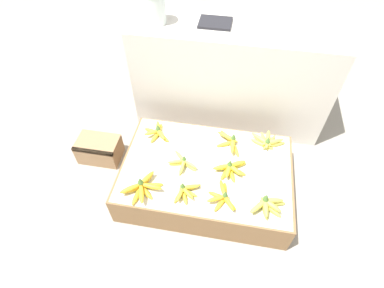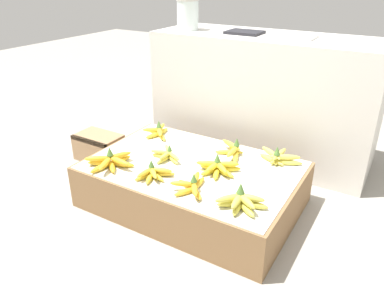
% 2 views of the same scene
% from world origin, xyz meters
% --- Properties ---
extents(ground_plane, '(10.00, 10.00, 0.00)m').
position_xyz_m(ground_plane, '(0.00, 0.00, 0.00)').
color(ground_plane, gray).
extents(display_platform, '(1.13, 0.75, 0.25)m').
position_xyz_m(display_platform, '(0.00, 0.00, 0.12)').
color(display_platform, olive).
rests_on(display_platform, ground_plane).
extents(back_vendor_table, '(1.48, 0.55, 0.83)m').
position_xyz_m(back_vendor_table, '(0.07, 0.82, 0.42)').
color(back_vendor_table, beige).
rests_on(back_vendor_table, ground_plane).
extents(wooden_crate, '(0.31, 0.20, 0.18)m').
position_xyz_m(wooden_crate, '(-0.84, 0.13, 0.09)').
color(wooden_crate, '#997551').
rests_on(wooden_crate, ground_plane).
extents(banana_bunch_front_left, '(0.25, 0.26, 0.11)m').
position_xyz_m(banana_bunch_front_left, '(-0.36, -0.25, 0.28)').
color(banana_bunch_front_left, gold).
rests_on(banana_bunch_front_left, display_platform).
extents(banana_bunch_front_midleft, '(0.16, 0.17, 0.09)m').
position_xyz_m(banana_bunch_front_midleft, '(-0.10, -0.23, 0.27)').
color(banana_bunch_front_midleft, gold).
rests_on(banana_bunch_front_midleft, display_platform).
extents(banana_bunch_front_midright, '(0.19, 0.22, 0.10)m').
position_xyz_m(banana_bunch_front_midright, '(0.13, -0.23, 0.28)').
color(banana_bunch_front_midright, gold).
rests_on(banana_bunch_front_midright, display_platform).
extents(banana_bunch_front_right, '(0.22, 0.15, 0.11)m').
position_xyz_m(banana_bunch_front_right, '(0.39, -0.24, 0.28)').
color(banana_bunch_front_right, gold).
rests_on(banana_bunch_front_right, display_platform).
extents(banana_bunch_middle_midleft, '(0.21, 0.19, 0.08)m').
position_xyz_m(banana_bunch_middle_midleft, '(-0.16, -0.01, 0.27)').
color(banana_bunch_middle_midleft, '#DBCC4C').
rests_on(banana_bunch_middle_midleft, display_platform).
extents(banana_bunch_middle_midright, '(0.22, 0.19, 0.11)m').
position_xyz_m(banana_bunch_middle_midright, '(0.16, -0.01, 0.28)').
color(banana_bunch_middle_midright, yellow).
rests_on(banana_bunch_middle_midright, display_platform).
extents(banana_bunch_back_left, '(0.21, 0.20, 0.10)m').
position_xyz_m(banana_bunch_back_left, '(-0.39, 0.22, 0.28)').
color(banana_bunch_back_left, gold).
rests_on(banana_bunch_back_left, display_platform).
extents(banana_bunch_back_midright, '(0.18, 0.24, 0.10)m').
position_xyz_m(banana_bunch_back_midright, '(0.13, 0.22, 0.28)').
color(banana_bunch_back_midright, gold).
rests_on(banana_bunch_back_midright, display_platform).
extents(banana_bunch_back_right, '(0.25, 0.17, 0.11)m').
position_xyz_m(banana_bunch_back_right, '(0.39, 0.27, 0.28)').
color(banana_bunch_back_right, '#DBCC4C').
rests_on(banana_bunch_back_right, display_platform).
extents(glass_jar, '(0.15, 0.15, 0.21)m').
position_xyz_m(glass_jar, '(-0.48, 0.73, 0.94)').
color(glass_jar, silver).
rests_on(glass_jar, back_vendor_table).
extents(foam_tray_white, '(0.24, 0.19, 0.02)m').
position_xyz_m(foam_tray_white, '(0.25, 0.79, 0.84)').
color(foam_tray_white, white).
rests_on(foam_tray_white, back_vendor_table).
extents(foam_tray_dark, '(0.22, 0.18, 0.02)m').
position_xyz_m(foam_tray_dark, '(-0.08, 0.78, 0.84)').
color(foam_tray_dark, '#232328').
rests_on(foam_tray_dark, back_vendor_table).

